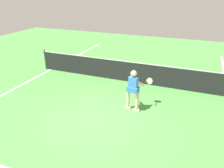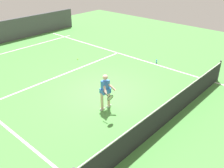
{
  "view_description": "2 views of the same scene",
  "coord_description": "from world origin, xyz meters",
  "views": [
    {
      "loc": [
        2.97,
        -5.83,
        4.23
      ],
      "look_at": [
        0.24,
        0.98,
        0.96
      ],
      "focal_mm": 35.38,
      "sensor_mm": 36.0,
      "label": 1
    },
    {
      "loc": [
        7.49,
        7.27,
        5.72
      ],
      "look_at": [
        0.61,
        1.11,
        1.0
      ],
      "focal_mm": 40.39,
      "sensor_mm": 36.0,
      "label": 2
    }
  ],
  "objects": [
    {
      "name": "baseline_marking",
      "position": [
        0.0,
        -8.44,
        0.0
      ],
      "size": [
        9.89,
        0.1,
        0.01
      ],
      "primitive_type": "cube",
      "color": "white",
      "rests_on": "ground"
    },
    {
      "name": "service_line_marking",
      "position": [
        0.0,
        -2.91,
        0.0
      ],
      "size": [
        8.89,
        0.1,
        0.01
      ],
      "primitive_type": "cube",
      "color": "white",
      "rests_on": "ground"
    },
    {
      "name": "tennis_player",
      "position": [
        1.02,
        1.13,
        0.85
      ],
      "size": [
        0.86,
        0.91,
        1.55
      ],
      "color": "beige",
      "rests_on": "ground"
    },
    {
      "name": "sideline_left_marking",
      "position": [
        -4.44,
        0.0,
        0.0
      ],
      "size": [
        0.1,
        19.88,
        0.01
      ],
      "primitive_type": "cube",
      "color": "white",
      "rests_on": "ground"
    },
    {
      "name": "water_bottle",
      "position": [
        -4.64,
        -0.05,
        0.12
      ],
      "size": [
        0.07,
        0.07,
        0.24
      ],
      "primitive_type": "cylinder",
      "color": "#4C9EE5",
      "rests_on": "ground"
    },
    {
      "name": "court_net",
      "position": [
        0.0,
        3.55,
        0.52
      ],
      "size": [
        9.57,
        0.08,
        1.1
      ],
      "color": "#4C4C51",
      "rests_on": "ground"
    },
    {
      "name": "ground_plane",
      "position": [
        0.0,
        0.0,
        0.0
      ],
      "size": [
        28.45,
        28.45,
        0.0
      ],
      "primitive_type": "plane",
      "color": "#4C9342"
    },
    {
      "name": "tennis_ball_near",
      "position": [
        -1.88,
        -3.97,
        0.03
      ],
      "size": [
        0.07,
        0.07,
        0.07
      ],
      "primitive_type": "sphere",
      "color": "#D1E533",
      "rests_on": "ground"
    },
    {
      "name": "sideline_right_marking",
      "position": [
        4.44,
        0.0,
        0.0
      ],
      "size": [
        0.1,
        19.88,
        0.01
      ],
      "primitive_type": "cube",
      "color": "white",
      "rests_on": "ground"
    }
  ]
}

